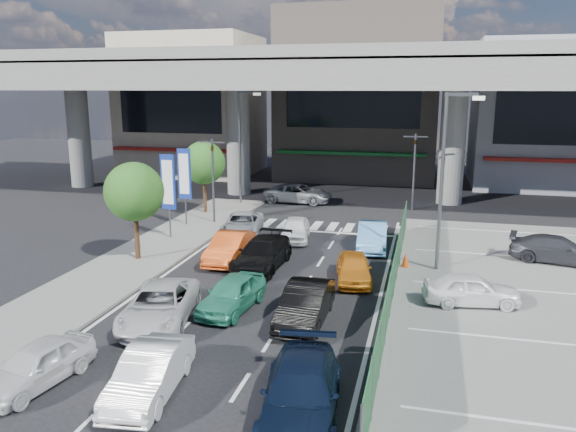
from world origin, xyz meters
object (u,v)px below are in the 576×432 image
(tree_near, at_px, (134,192))
(parked_sedan_dgrey, at_px, (558,250))
(signboard_near, at_px, (168,185))
(signboard_far, at_px, (184,176))
(sedan_white_mid_left, at_px, (160,305))
(street_lamp_left, at_px, (242,138))
(sedan_white_front_mid, at_px, (295,229))
(tree_far, at_px, (204,163))
(hatch_white_back_mid, at_px, (150,373))
(traffic_light_left, at_px, (212,160))
(traffic_cone, at_px, (405,260))
(sedan_black_mid, at_px, (262,254))
(crossing_wagon_silver, at_px, (298,194))
(van_white_back_left, at_px, (37,365))
(taxi_orange_right, at_px, (354,268))
(minivan_navy_back, at_px, (301,393))
(hatch_black_mid_right, at_px, (305,304))
(taxi_orange_left, at_px, (230,247))
(street_lamp_right, at_px, (447,167))
(kei_truck_front_right, at_px, (372,236))
(parked_sedan_white, at_px, (471,289))
(wagon_silver_front_left, at_px, (242,224))
(traffic_light_right, at_px, (415,153))

(tree_near, relative_size, parked_sedan_dgrey, 1.11)
(signboard_near, relative_size, tree_near, 0.98)
(signboard_far, xyz_separation_m, sedan_white_mid_left, (5.00, -13.47, -2.40))
(tree_near, distance_m, parked_sedan_dgrey, 20.25)
(tree_near, xyz_separation_m, sedan_white_mid_left, (4.40, -6.48, -2.72))
(street_lamp_left, distance_m, sedan_white_front_mid, 11.11)
(tree_far, height_order, hatch_white_back_mid, tree_far)
(traffic_light_left, distance_m, traffic_cone, 13.71)
(tree_near, relative_size, sedan_black_mid, 1.01)
(street_lamp_left, bearing_deg, crossing_wagon_silver, 23.17)
(van_white_back_left, height_order, taxi_orange_right, van_white_back_left)
(signboard_far, height_order, minivan_navy_back, signboard_far)
(signboard_far, distance_m, sedan_white_mid_left, 14.57)
(street_lamp_left, bearing_deg, sedan_white_mid_left, -79.68)
(tree_far, xyz_separation_m, minivan_navy_back, (11.37, -21.51, -2.70))
(tree_far, xyz_separation_m, hatch_black_mid_right, (10.21, -15.68, -2.70))
(hatch_white_back_mid, relative_size, sedan_white_mid_left, 0.82)
(sedan_white_mid_left, height_order, taxi_orange_left, taxi_orange_left)
(traffic_light_left, distance_m, street_lamp_right, 14.68)
(street_lamp_left, xyz_separation_m, sedan_white_front_mid, (5.85, -8.49, -4.15))
(traffic_light_left, relative_size, kei_truck_front_right, 1.24)
(sedan_white_mid_left, bearing_deg, kei_truck_front_right, 48.46)
(taxi_orange_left, distance_m, parked_sedan_white, 11.33)
(parked_sedan_dgrey, bearing_deg, crossing_wagon_silver, 65.18)
(taxi_orange_left, relative_size, traffic_cone, 6.22)
(traffic_light_left, height_order, street_lamp_left, street_lamp_left)
(traffic_light_left, distance_m, parked_sedan_white, 17.94)
(taxi_orange_left, relative_size, sedan_black_mid, 0.88)
(tree_far, xyz_separation_m, parked_sedan_dgrey, (20.37, -6.06, -2.70))
(street_lamp_left, distance_m, hatch_black_mid_right, 21.47)
(hatch_white_back_mid, height_order, crossing_wagon_silver, crossing_wagon_silver)
(traffic_cone, bearing_deg, wagon_silver_front_left, 156.77)
(tree_near, xyz_separation_m, van_white_back_left, (3.01, -11.22, -2.77))
(signboard_near, xyz_separation_m, van_white_back_left, (3.21, -15.22, -2.45))
(street_lamp_right, distance_m, hatch_black_mid_right, 9.54)
(hatch_white_back_mid, relative_size, wagon_silver_front_left, 0.90)
(signboard_near, xyz_separation_m, kei_truck_front_right, (10.99, 0.75, -2.37))
(traffic_light_right, xyz_separation_m, signboard_near, (-12.70, -11.01, -0.87))
(traffic_light_right, height_order, wagon_silver_front_left, traffic_light_right)
(traffic_light_right, xyz_separation_m, sedan_white_mid_left, (-8.10, -21.48, -3.27))
(traffic_light_right, xyz_separation_m, hatch_white_back_mid, (-6.16, -25.93, -3.29))
(traffic_light_left, xyz_separation_m, parked_sedan_dgrey, (18.77, -3.56, -3.25))
(traffic_light_left, distance_m, parked_sedan_dgrey, 19.38)
(tree_far, xyz_separation_m, sedan_white_mid_left, (5.20, -16.98, -2.72))
(minivan_navy_back, height_order, taxi_orange_right, minivan_navy_back)
(van_white_back_left, distance_m, sedan_black_mid, 12.02)
(signboard_near, bearing_deg, traffic_cone, -8.90)
(signboard_near, bearing_deg, tree_near, -87.13)
(signboard_far, height_order, taxi_orange_right, signboard_far)
(kei_truck_front_right, bearing_deg, parked_sedan_white, -61.39)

